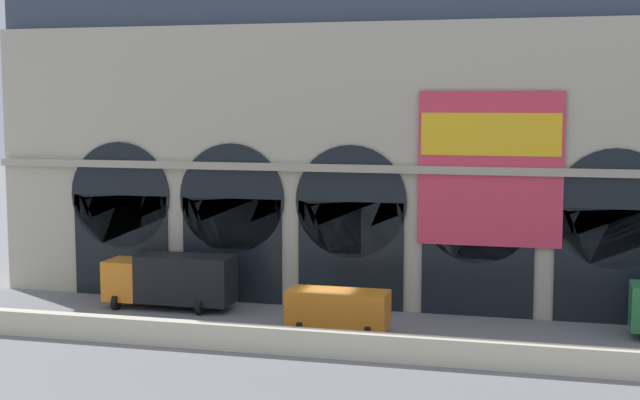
% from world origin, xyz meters
% --- Properties ---
extents(ground_plane, '(200.00, 200.00, 0.00)m').
position_xyz_m(ground_plane, '(0.00, 0.00, 0.00)').
color(ground_plane, slate).
extents(quay_parapet_wall, '(90.00, 0.70, 1.24)m').
position_xyz_m(quay_parapet_wall, '(0.00, -5.00, 0.62)').
color(quay_parapet_wall, beige).
rests_on(quay_parapet_wall, ground).
extents(station_building, '(44.33, 5.74, 20.11)m').
position_xyz_m(station_building, '(0.04, 7.66, 9.79)').
color(station_building, '#B2A891').
rests_on(station_building, ground).
extents(box_truck_midwest, '(7.50, 2.91, 3.12)m').
position_xyz_m(box_truck_midwest, '(-9.91, 2.34, 1.70)').
color(box_truck_midwest, orange).
rests_on(box_truck_midwest, ground).
extents(van_center, '(5.20, 2.48, 2.20)m').
position_xyz_m(van_center, '(0.58, -0.55, 1.25)').
color(van_center, orange).
rests_on(van_center, ground).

